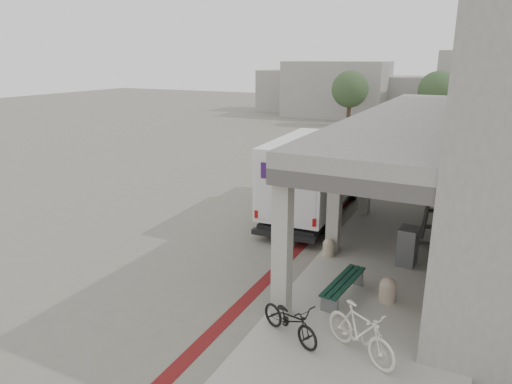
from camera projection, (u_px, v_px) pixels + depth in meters
The scene contains 13 objects.
ground at pixel (264, 248), 14.62m from camera, with size 120.00×120.00×0.00m, color #69655A.
bike_lane_stripe at pixel (315, 232), 15.91m from camera, with size 0.35×40.00×0.01m, color #5E1213.
sidewalk at pixel (392, 271), 12.90m from camera, with size 4.40×28.00×0.12m, color #9E9A8E.
distant_backdrop at pixel (392, 90), 45.89m from camera, with size 28.00×10.00×6.50m.
tree_left at pixel (350, 89), 39.90m from camera, with size 3.20×3.20×4.80m.
tree_mid at pixel (437, 90), 38.64m from camera, with size 3.20×3.20×4.80m.
fedex_truck at pixel (315, 173), 17.40m from camera, with size 2.57×7.31×3.08m.
bench at pixel (343, 285), 11.28m from camera, with size 0.64×2.01×0.46m.
bollard_near at pixel (388, 289), 11.12m from camera, with size 0.41×0.41×0.62m.
bollard_far at pixel (329, 247), 13.71m from camera, with size 0.36×0.36×0.54m.
utility_cabinet at pixel (408, 246), 13.05m from camera, with size 0.50×0.66×1.11m, color slate.
bicycle_black at pixel (290, 320), 9.63m from camera, with size 0.57×1.64×0.86m, color black.
bicycle_cream at pixel (360, 332), 9.01m from camera, with size 0.51×1.80×1.08m, color silver.
Camera 1 is at (5.77, -12.22, 5.86)m, focal length 32.00 mm.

